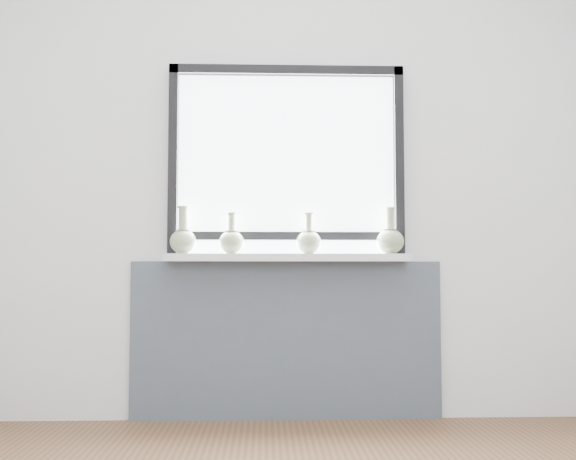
{
  "coord_description": "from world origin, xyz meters",
  "views": [
    {
      "loc": [
        -0.12,
        -1.76,
        0.81
      ],
      "look_at": [
        0.0,
        1.55,
        1.02
      ],
      "focal_mm": 40.0,
      "sensor_mm": 36.0,
      "label": 1
    }
  ],
  "objects_px": {
    "vase_c": "(309,241)",
    "vase_d": "(390,239)",
    "vase_a": "(183,239)",
    "vase_b": "(231,240)",
    "windowsill": "(287,258)"
  },
  "relations": [
    {
      "from": "vase_b",
      "to": "vase_c",
      "type": "relative_size",
      "value": 1.0
    },
    {
      "from": "vase_c",
      "to": "vase_d",
      "type": "relative_size",
      "value": 0.88
    },
    {
      "from": "vase_b",
      "to": "vase_c",
      "type": "distance_m",
      "value": 0.42
    },
    {
      "from": "vase_a",
      "to": "vase_d",
      "type": "bearing_deg",
      "value": -0.58
    },
    {
      "from": "vase_b",
      "to": "vase_c",
      "type": "xyz_separation_m",
      "value": [
        0.42,
        0.0,
        -0.0
      ]
    },
    {
      "from": "vase_c",
      "to": "vase_b",
      "type": "bearing_deg",
      "value": -179.8
    },
    {
      "from": "vase_a",
      "to": "vase_d",
      "type": "distance_m",
      "value": 1.12
    },
    {
      "from": "vase_b",
      "to": "vase_c",
      "type": "bearing_deg",
      "value": 0.2
    },
    {
      "from": "windowsill",
      "to": "vase_b",
      "type": "height_order",
      "value": "vase_b"
    },
    {
      "from": "vase_d",
      "to": "vase_b",
      "type": "bearing_deg",
      "value": 179.03
    },
    {
      "from": "vase_b",
      "to": "vase_c",
      "type": "height_order",
      "value": "same"
    },
    {
      "from": "vase_a",
      "to": "vase_b",
      "type": "distance_m",
      "value": 0.26
    },
    {
      "from": "vase_a",
      "to": "vase_c",
      "type": "xyz_separation_m",
      "value": [
        0.68,
        0.0,
        -0.01
      ]
    },
    {
      "from": "windowsill",
      "to": "vase_a",
      "type": "height_order",
      "value": "vase_a"
    },
    {
      "from": "vase_b",
      "to": "vase_a",
      "type": "bearing_deg",
      "value": -179.32
    }
  ]
}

